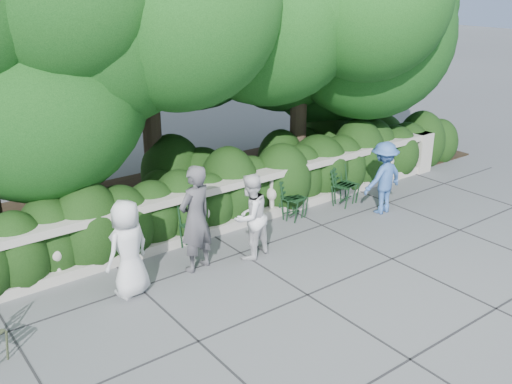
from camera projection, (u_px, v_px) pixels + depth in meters
ground at (290, 262)px, 9.94m from camera, size 90.00×90.00×0.00m
balustrade at (231, 205)px, 11.11m from camera, size 12.00×0.44×1.00m
shrub_hedge at (200, 209)px, 12.17m from camera, size 15.00×2.60×1.70m
tree_canopy at (217, 14)px, 11.28m from camera, size 15.04×6.52×6.78m
chair_b at (199, 251)px, 10.33m from camera, size 0.45×0.49×0.84m
chair_c at (294, 220)px, 11.64m from camera, size 0.53×0.56×0.84m
chair_d at (349, 206)px, 12.30m from camera, size 0.56×0.59×0.84m
chair_e at (300, 220)px, 11.60m from camera, size 0.55×0.58×0.84m
chair_f at (351, 205)px, 12.36m from camera, size 0.49×0.52×0.84m
person_businessman at (128, 248)px, 8.69m from camera, size 0.88×0.70×1.56m
person_woman_grey at (195, 219)px, 9.39m from camera, size 0.76×0.60×1.85m
person_casual_man at (250, 216)px, 9.87m from camera, size 0.86×0.74×1.54m
person_older_blue at (383, 178)px, 11.76m from camera, size 0.99×0.58×1.52m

